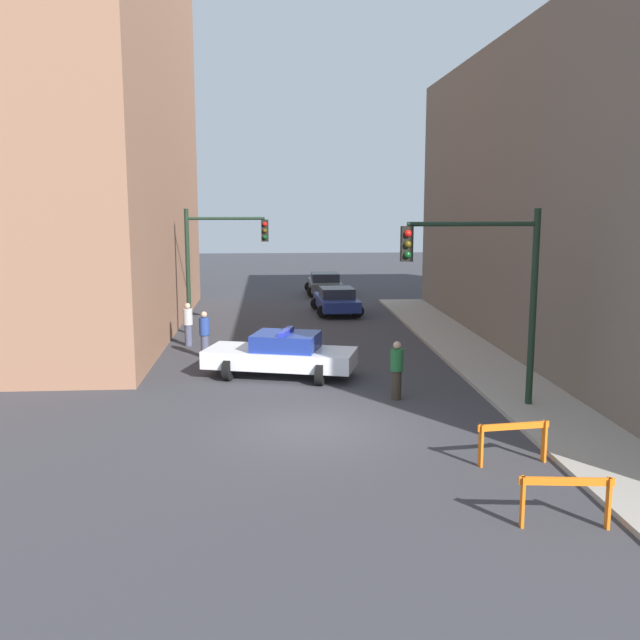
# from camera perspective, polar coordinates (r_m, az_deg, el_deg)

# --- Properties ---
(ground_plane) EXTENTS (120.00, 120.00, 0.00)m
(ground_plane) POSITION_cam_1_polar(r_m,az_deg,el_deg) (17.67, -0.57, -8.64)
(ground_plane) COLOR #38383D
(sidewalk_right) EXTENTS (2.40, 44.00, 0.12)m
(sidewalk_right) POSITION_cam_1_polar(r_m,az_deg,el_deg) (19.04, 18.57, -7.62)
(sidewalk_right) COLOR #9E998E
(sidewalk_right) RESTS_ON ground_plane
(traffic_light_near) EXTENTS (3.64, 0.35, 5.20)m
(traffic_light_near) POSITION_cam_1_polar(r_m,az_deg,el_deg) (19.09, 13.50, 3.31)
(traffic_light_near) COLOR black
(traffic_light_near) RESTS_ON sidewalk_right
(traffic_light_far) EXTENTS (3.44, 0.35, 5.20)m
(traffic_light_far) POSITION_cam_1_polar(r_m,az_deg,el_deg) (29.88, -8.47, 5.35)
(traffic_light_far) COLOR black
(traffic_light_far) RESTS_ON ground_plane
(police_car) EXTENTS (5.02, 3.11, 1.52)m
(police_car) POSITION_cam_1_polar(r_m,az_deg,el_deg) (22.57, -3.08, -2.74)
(police_car) COLOR white
(police_car) RESTS_ON ground_plane
(parked_car_near) EXTENTS (2.43, 4.39, 1.31)m
(parked_car_near) POSITION_cam_1_polar(r_m,az_deg,el_deg) (35.21, 1.32, 1.61)
(parked_car_near) COLOR navy
(parked_car_near) RESTS_ON ground_plane
(parked_car_mid) EXTENTS (2.29, 4.31, 1.31)m
(parked_car_mid) POSITION_cam_1_polar(r_m,az_deg,el_deg) (42.42, 0.39, 2.95)
(parked_car_mid) COLOR #474C51
(parked_car_mid) RESTS_ON ground_plane
(pedestrian_crossing) EXTENTS (0.39, 0.39, 1.66)m
(pedestrian_crossing) POSITION_cam_1_polar(r_m,az_deg,el_deg) (25.56, -9.23, -1.09)
(pedestrian_crossing) COLOR #474C66
(pedestrian_crossing) RESTS_ON ground_plane
(pedestrian_corner) EXTENTS (0.50, 0.50, 1.66)m
(pedestrian_corner) POSITION_cam_1_polar(r_m,az_deg,el_deg) (27.76, -10.52, -0.29)
(pedestrian_corner) COLOR #474C66
(pedestrian_corner) RESTS_ON ground_plane
(pedestrian_sidewalk) EXTENTS (0.45, 0.45, 1.66)m
(pedestrian_sidewalk) POSITION_cam_1_polar(r_m,az_deg,el_deg) (20.05, 6.15, -3.95)
(pedestrian_sidewalk) COLOR #382D23
(pedestrian_sidewalk) RESTS_ON ground_plane
(barrier_front) EXTENTS (1.60, 0.33, 0.90)m
(barrier_front) POSITION_cam_1_polar(r_m,az_deg,el_deg) (13.08, 19.07, -12.97)
(barrier_front) COLOR orange
(barrier_front) RESTS_ON ground_plane
(barrier_mid) EXTENTS (1.59, 0.34, 0.90)m
(barrier_mid) POSITION_cam_1_polar(r_m,az_deg,el_deg) (15.72, 15.19, -8.94)
(barrier_mid) COLOR orange
(barrier_mid) RESTS_ON ground_plane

